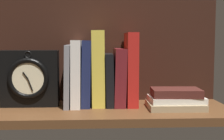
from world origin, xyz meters
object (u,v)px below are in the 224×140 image
Objects in this scene: book_gray_chess at (69,75)px; book_red_requiem at (131,69)px; framed_clock at (30,78)px; book_yellow_seinlanguage at (98,68)px; book_black_skeptic at (109,79)px; book_white_catcher at (77,73)px; book_navy_bierce at (87,73)px; book_stack_side at (176,99)px; book_maroon_dawkins at (119,77)px.

book_gray_chess is 21.09cm from book_red_requiem.
book_yellow_seinlanguage is at bearing 2.91° from framed_clock.
book_yellow_seinlanguage is (9.86, 0.00, 2.35)cm from book_gray_chess.
book_red_requiem reaches higher than book_black_skeptic.
book_yellow_seinlanguage reaches higher than book_black_skeptic.
book_red_requiem is (21.00, 0.00, 2.03)cm from book_gray_chess.
book_black_skeptic is (3.71, 0.00, -3.81)cm from book_yellow_seinlanguage.
book_white_catcher is 3.30cm from book_navy_bierce.
book_red_requiem is (7.42, 0.00, 3.49)cm from book_black_skeptic.
book_gray_chess reaches higher than framed_clock.
book_black_skeptic is at bearing 0.00° from book_yellow_seinlanguage.
book_gray_chess is at bearing 180.00° from book_red_requiem.
book_navy_bierce is at bearing 180.00° from book_red_requiem.
book_red_requiem is at bearing 154.86° from book_stack_side.
book_navy_bierce is 7.88cm from book_black_skeptic.
book_yellow_seinlanguage is at bearing 180.00° from book_black_skeptic.
book_navy_bierce reaches higher than book_maroon_dawkins.
book_maroon_dawkins reaches higher than book_black_skeptic.
framed_clock is at bearing -176.49° from book_navy_bierce.
book_black_skeptic is (10.87, 0.00, -2.23)cm from book_white_catcher.
book_maroon_dawkins reaches higher than framed_clock.
book_gray_chess is at bearing 169.46° from book_stack_side.
book_black_skeptic is 0.91× the size of book_maroon_dawkins.
book_red_requiem is 17.86cm from book_stack_side.
book_gray_chess is 13.65cm from book_black_skeptic.
book_stack_side is at bearing -11.41° from book_white_catcher.
book_yellow_seinlanguage is 1.35× the size of framed_clock.
book_gray_chess is 0.81× the size of book_yellow_seinlanguage.
book_red_requiem is at bearing 1.95° from framed_clock.
book_red_requiem is (14.99, 0.00, 1.28)cm from book_navy_bierce.
framed_clock is at bearing -177.79° from book_maroon_dawkins.
book_gray_chess is 36.13cm from book_stack_side.
book_yellow_seinlanguage reaches higher than book_maroon_dawkins.
book_maroon_dawkins is (14.35, 0.00, -1.38)cm from book_white_catcher.
book_yellow_seinlanguage is (7.16, 0.00, 1.58)cm from book_white_catcher.
book_maroon_dawkins is at bearing 2.21° from framed_clock.
framed_clock is at bearing -178.05° from book_red_requiem.
book_white_catcher is at bearing 168.59° from book_stack_side.
book_navy_bierce is at bearing 0.00° from book_white_catcher.
book_black_skeptic reaches higher than book_stack_side.
book_maroon_dawkins is at bearing 180.00° from book_red_requiem.
book_navy_bierce is (6.00, 0.00, 0.75)cm from book_gray_chess.
book_red_requiem is at bearing 0.00° from book_yellow_seinlanguage.
book_navy_bierce is 1.25× the size of book_black_skeptic.
book_black_skeptic is 26.26cm from framed_clock.
book_navy_bierce reaches higher than book_black_skeptic.
framed_clock is (-29.70, -1.15, -0.19)cm from book_maroon_dawkins.
book_white_catcher is at bearing 180.00° from book_black_skeptic.
book_maroon_dawkins is at bearing 0.00° from book_white_catcher.
book_yellow_seinlanguage is 11.14cm from book_red_requiem.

